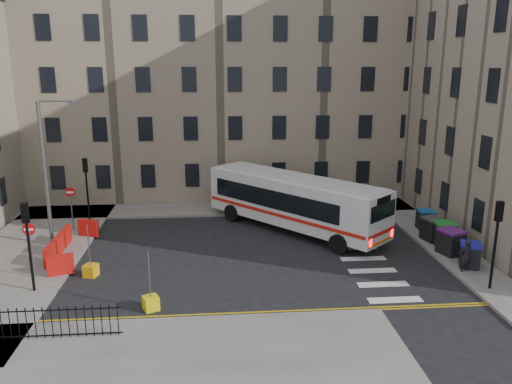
{
  "coord_description": "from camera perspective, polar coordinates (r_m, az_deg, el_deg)",
  "views": [
    {
      "loc": [
        -3.77,
        -25.42,
        10.05
      ],
      "look_at": [
        -1.47,
        1.87,
        3.0
      ],
      "focal_mm": 35.0,
      "sensor_mm": 36.0,
      "label": 1
    }
  ],
  "objects": [
    {
      "name": "bollard_chevron",
      "position": [
        21.91,
        -11.92,
        -12.32
      ],
      "size": [
        0.79,
        0.79,
        0.6
      ],
      "primitive_type": "cube",
      "rotation": [
        0.0,
        0.0,
        0.42
      ],
      "color": "yellow",
      "rests_on": "ground"
    },
    {
      "name": "no_entry_north",
      "position": [
        32.18,
        -20.4,
        -0.84
      ],
      "size": [
        0.6,
        0.08,
        3.0
      ],
      "color": "#595B5E",
      "rests_on": "pavement_west"
    },
    {
      "name": "bus",
      "position": [
        30.71,
        4.33,
        -0.95
      ],
      "size": [
        10.15,
        10.99,
        3.33
      ],
      "rotation": [
        0.0,
        0.0,
        0.72
      ],
      "color": "silver",
      "rests_on": "ground"
    },
    {
      "name": "pavement_east",
      "position": [
        33.59,
        17.8,
        -3.56
      ],
      "size": [
        2.4,
        26.0,
        0.15
      ],
      "primitive_type": "cube",
      "color": "slate",
      "rests_on": "ground"
    },
    {
      "name": "pavement_west",
      "position": [
        30.04,
        -24.57,
        -6.33
      ],
      "size": [
        6.0,
        22.0,
        0.15
      ],
      "primitive_type": "cube",
      "color": "slate",
      "rests_on": "ground"
    },
    {
      "name": "iron_railings",
      "position": [
        20.95,
        -25.91,
        -13.47
      ],
      "size": [
        7.8,
        0.04,
        1.2
      ],
      "color": "black",
      "rests_on": "pavement_sw"
    },
    {
      "name": "traffic_light_nw",
      "position": [
        33.74,
        -18.83,
        1.37
      ],
      "size": [
        0.28,
        0.22,
        4.1
      ],
      "color": "black",
      "rests_on": "pavement_west"
    },
    {
      "name": "ground",
      "position": [
        27.6,
        3.39,
        -6.95
      ],
      "size": [
        120.0,
        120.0,
        0.0
      ],
      "primitive_type": "plane",
      "color": "black",
      "rests_on": "ground"
    },
    {
      "name": "pedestrian",
      "position": [
        26.62,
        22.86,
        -6.7
      ],
      "size": [
        0.67,
        0.53,
        1.63
      ],
      "primitive_type": "imported",
      "rotation": [
        0.0,
        0.0,
        3.39
      ],
      "color": "black",
      "rests_on": "pavement_east"
    },
    {
      "name": "traffic_light_east",
      "position": [
        24.52,
        25.81,
        -4.08
      ],
      "size": [
        0.28,
        0.22,
        4.1
      ],
      "color": "black",
      "rests_on": "pavement_east"
    },
    {
      "name": "wheelie_bin_c",
      "position": [
        29.92,
        20.7,
        -4.5
      ],
      "size": [
        1.14,
        1.28,
        1.33
      ],
      "rotation": [
        0.0,
        0.0,
        -0.08
      ],
      "color": "black",
      "rests_on": "pavement_east"
    },
    {
      "name": "pavement_north",
      "position": [
        35.53,
        -8.23,
        -2.03
      ],
      "size": [
        36.0,
        3.2,
        0.15
      ],
      "primitive_type": "cube",
      "color": "slate",
      "rests_on": "ground"
    },
    {
      "name": "terrace_north",
      "position": [
        41.08,
        -9.55,
        12.25
      ],
      "size": [
        38.3,
        10.8,
        17.2
      ],
      "color": "gray",
      "rests_on": "ground"
    },
    {
      "name": "no_entry_south",
      "position": [
        25.79,
        -24.43,
        -4.92
      ],
      "size": [
        0.6,
        0.08,
        3.0
      ],
      "color": "#595B5E",
      "rests_on": "pavement_west"
    },
    {
      "name": "wheelie_bin_e",
      "position": [
        32.47,
        18.81,
        -2.99
      ],
      "size": [
        1.01,
        1.14,
        1.2
      ],
      "rotation": [
        0.0,
        0.0,
        -0.05
      ],
      "color": "black",
      "rests_on": "pavement_east"
    },
    {
      "name": "pavement_sw",
      "position": [
        18.65,
        -14.79,
        -18.43
      ],
      "size": [
        20.0,
        6.0,
        0.15
      ],
      "primitive_type": "cube",
      "color": "slate",
      "rests_on": "ground"
    },
    {
      "name": "traffic_light_sw",
      "position": [
        24.05,
        -24.66,
        -4.3
      ],
      "size": [
        0.28,
        0.22,
        4.1
      ],
      "color": "black",
      "rests_on": "pavement_west"
    },
    {
      "name": "wheelie_bin_d",
      "position": [
        30.59,
        19.57,
        -3.99
      ],
      "size": [
        1.28,
        1.4,
        1.33
      ],
      "rotation": [
        0.0,
        0.0,
        0.22
      ],
      "color": "black",
      "rests_on": "pavement_east"
    },
    {
      "name": "streetlamp",
      "position": [
        29.49,
        -22.97,
        2.11
      ],
      "size": [
        0.5,
        0.22,
        8.14
      ],
      "color": "#595B5E",
      "rests_on": "pavement_west"
    },
    {
      "name": "wheelie_bin_a",
      "position": [
        27.38,
        23.24,
        -6.61
      ],
      "size": [
        1.32,
        1.39,
        1.22
      ],
      "rotation": [
        0.0,
        0.0,
        -0.4
      ],
      "color": "black",
      "rests_on": "pavement_east"
    },
    {
      "name": "wheelie_bin_b",
      "position": [
        28.73,
        21.39,
        -5.31
      ],
      "size": [
        1.39,
        1.49,
        1.35
      ],
      "rotation": [
        0.0,
        0.0,
        0.31
      ],
      "color": "black",
      "rests_on": "pavement_east"
    },
    {
      "name": "roadworks_barriers",
      "position": [
        28.73,
        -20.95,
        -5.66
      ],
      "size": [
        1.66,
        6.26,
        1.0
      ],
      "color": "red",
      "rests_on": "pavement_west"
    },
    {
      "name": "bollard_yellow",
      "position": [
        25.84,
        -18.36,
        -8.5
      ],
      "size": [
        0.75,
        0.75,
        0.6
      ],
      "primitive_type": "cube",
      "rotation": [
        0.0,
        0.0,
        -0.3
      ],
      "color": "#EFA70D",
      "rests_on": "ground"
    }
  ]
}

